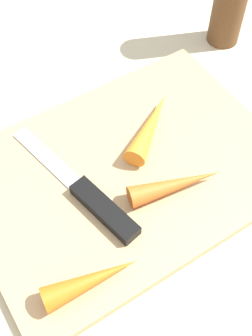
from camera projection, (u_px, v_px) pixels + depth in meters
name	position (u px, v px, depth m)	size (l,w,h in m)	color
ground_plane	(126.00, 174.00, 0.51)	(1.40, 1.40, 0.00)	#C6B793
cutting_board	(126.00, 171.00, 0.51)	(0.36, 0.26, 0.01)	tan
knife	(96.00, 202.00, 0.47)	(0.06, 0.20, 0.01)	#B7B7BC
carrot_longest	(150.00, 126.00, 0.52)	(0.03, 0.03, 0.11)	orange
carrot_medium	(176.00, 185.00, 0.47)	(0.02, 0.02, 0.11)	orange
carrot_shortest	(91.00, 280.00, 0.41)	(0.03, 0.03, 0.10)	orange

